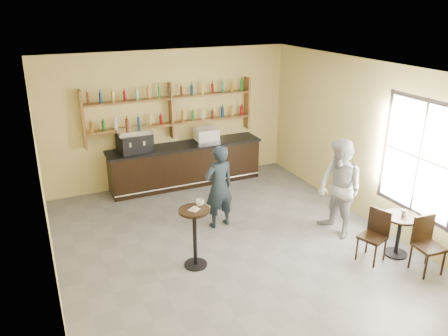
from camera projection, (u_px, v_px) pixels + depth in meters
name	position (u px, v px, depth m)	size (l,w,h in m)	color
floor	(232.00, 247.00, 8.01)	(7.00, 7.00, 0.00)	slate
ceiling	(233.00, 71.00, 6.85)	(7.00, 7.00, 0.00)	white
wall_back	(170.00, 118.00, 10.40)	(7.00, 7.00, 0.00)	#D8C67B
wall_front	(379.00, 278.00, 4.45)	(7.00, 7.00, 0.00)	#D8C67B
wall_left	(44.00, 197.00, 6.28)	(7.00, 7.00, 0.00)	#D8C67B
wall_right	(370.00, 144.00, 8.58)	(7.00, 7.00, 0.00)	#D8C67B
window_pane	(419.00, 158.00, 7.52)	(2.00, 2.00, 0.00)	white
window_frame	(419.00, 158.00, 7.51)	(0.04, 1.70, 2.10)	black
shelf_unit	(171.00, 111.00, 10.21)	(4.00, 0.26, 1.40)	brown
liquor_bottles	(171.00, 104.00, 10.15)	(3.68, 0.10, 1.00)	#8C5919
bar_counter	(186.00, 164.00, 10.59)	(3.74, 0.73, 1.01)	black
espresso_machine	(135.00, 140.00, 9.85)	(0.73, 0.47, 0.52)	black
pastry_case	(206.00, 135.00, 10.56)	(0.55, 0.44, 0.33)	silver
pedestal_table	(195.00, 238.00, 7.28)	(0.52, 0.52, 1.06)	black
napkin	(194.00, 209.00, 7.09)	(0.15, 0.15, 0.00)	white
donut	(195.00, 208.00, 7.08)	(0.12, 0.12, 0.04)	tan
cup_pedestal	(200.00, 203.00, 7.21)	(0.14, 0.14, 0.11)	white
man_main	(219.00, 187.00, 8.49)	(0.61, 0.40, 1.68)	black
cafe_table	(398.00, 235.00, 7.66)	(0.61, 0.61, 0.77)	black
cup_cafe	(404.00, 213.00, 7.52)	(0.11, 0.11, 0.10)	white
chair_west	(373.00, 237.00, 7.46)	(0.40, 0.40, 0.92)	black
chair_south	(429.00, 246.00, 7.13)	(0.41, 0.41, 0.96)	black
patron_second	(339.00, 189.00, 8.14)	(0.92, 0.72, 1.89)	#98989D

